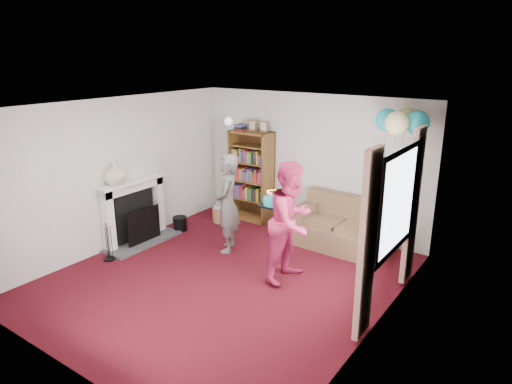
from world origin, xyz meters
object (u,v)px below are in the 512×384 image
Objects in this scene: bookcase at (252,176)px; birthday_cake at (274,201)px; sofa at (343,228)px; person_striped at (228,204)px; person_magenta at (292,222)px.

bookcase reaches higher than birthday_cake.
person_striped is (-1.50, -1.24, 0.49)m from sofa.
bookcase is 1.58m from person_striped.
person_striped is at bearing 166.92° from birthday_cake.
birthday_cake reaches higher than sofa.
person_striped is at bearing 82.54° from person_magenta.
birthday_cake is at bearing -105.11° from sofa.
sofa is 2.01m from person_striped.
person_magenta is at bearing -2.24° from birthday_cake.
person_magenta is (1.36, -0.26, 0.06)m from person_striped.
bookcase is 2.37m from birthday_cake.
person_magenta reaches higher than person_striped.
person_magenta is at bearing -42.03° from bookcase.
bookcase is at bearing 133.04° from birthday_cake.
birthday_cake is at bearing -46.96° from bookcase.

